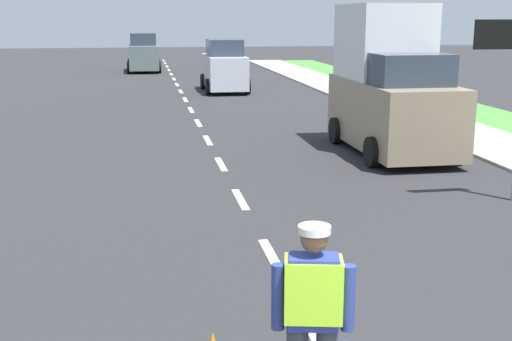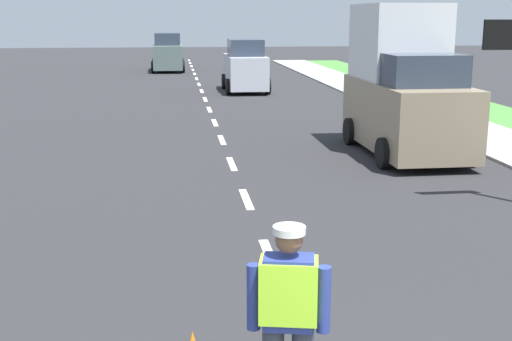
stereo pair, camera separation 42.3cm
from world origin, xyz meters
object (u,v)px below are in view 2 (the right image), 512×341
at_px(delivery_truck, 404,86).
at_px(car_outgoing_far, 245,67).
at_px(car_oncoming_third, 168,53).
at_px(road_worker, 291,314).

distance_m(delivery_truck, car_outgoing_far, 14.09).
xyz_separation_m(car_outgoing_far, car_oncoming_third, (-3.40, 11.53, -0.00)).
bearing_deg(delivery_truck, car_oncoming_third, 102.70).
bearing_deg(road_worker, car_oncoming_third, 91.77).
bearing_deg(car_outgoing_far, road_worker, -95.32).
xyz_separation_m(delivery_truck, car_outgoing_far, (-2.33, 13.88, -0.56)).
xyz_separation_m(road_worker, car_outgoing_far, (2.28, 24.51, 0.12)).
relative_size(delivery_truck, car_oncoming_third, 1.11).
bearing_deg(car_oncoming_third, road_worker, -88.23).
relative_size(road_worker, car_outgoing_far, 0.43).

